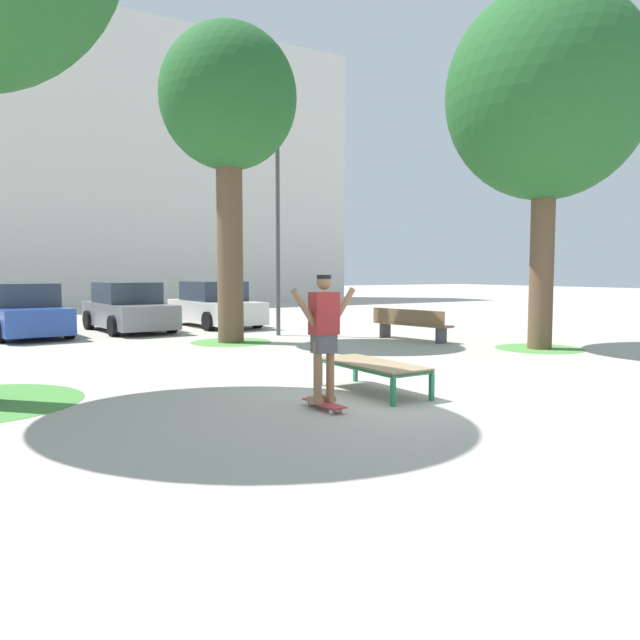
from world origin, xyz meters
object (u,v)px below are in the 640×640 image
Objects in this scene: skateboard at (324,404)px; tree_near_right at (546,96)px; park_bench at (411,324)px; car_grey at (128,309)px; tree_mid_back at (228,104)px; skater at (324,329)px; car_blue at (24,312)px; car_white at (215,306)px; skate_box at (372,365)px; light_post at (278,201)px.

tree_near_right reaches higher than skateboard.
park_bench reaches higher than skateboard.
tree_near_right is 3.41× the size of park_bench.
car_grey is (-7.16, 9.52, -5.16)m from tree_near_right.
skater is at bearing -104.93° from tree_mid_back.
tree_mid_back reaches higher than car_grey.
car_blue is 1.01× the size of car_grey.
skateboard is 0.48× the size of skater.
car_white is at bearing 3.13° from car_grey.
skate_box is 0.78× the size of park_bench.
light_post reaches higher than skater.
tree_mid_back reaches higher than skater.
light_post is at bearing 122.57° from tree_near_right.
skater is 0.39× the size of car_grey.
skater is at bearing -114.28° from light_post.
tree_near_right is 6.34m from park_bench.
car_blue is at bearing 100.52° from skater.
tree_mid_back reaches higher than light_post.
tree_mid_back reaches higher than park_bench.
car_white is at bearing 112.84° from park_bench.
car_white is (2.30, 11.88, 0.28)m from skate_box.
skater is 9.55m from tree_near_right.
skate_box is 0.45× the size of car_white.
skateboard is 12.97m from car_white.
skater reaches higher than skate_box.
skater is 12.96m from car_white.
skater is 12.43m from car_blue.
light_post is at bearing 65.72° from skater.
skateboard is at bearing -88.58° from skater.
tree_mid_back reaches higher than skateboard.
car_white is 1.76× the size of park_bench.
skater is 12.33m from car_grey.
skateboard is 0.99m from skater.
park_bench is at bearing -51.60° from light_post.
tree_mid_back reaches higher than car_white.
tree_near_right is 1.93× the size of car_grey.
skateboard is at bearing -79.48° from car_blue.
tree_mid_back is at bearing 83.16° from skate_box.
car_grey is 1.00× the size of car_white.
skateboard is 0.10× the size of tree_near_right.
car_white is at bearing 74.23° from skateboard.
skate_box is 12.11m from car_white.
skate_box is at bearing 25.41° from skateboard.
tree_near_right is 12.98m from car_grey.
tree_mid_back is (2.10, 7.88, 4.95)m from skater.
skateboard is (-1.23, -0.58, -0.34)m from skate_box.
skate_box is at bearing -87.08° from car_grey.
park_bench is at bearing -67.16° from car_white.
car_grey is at bearing 87.08° from skateboard.
car_blue is 1.77× the size of park_bench.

